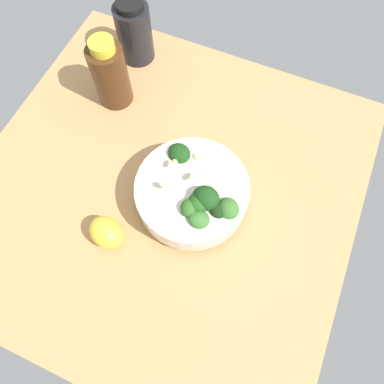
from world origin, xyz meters
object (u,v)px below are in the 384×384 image
at_px(lemon_wedge, 106,232).
at_px(bottle_tall, 110,74).
at_px(bowl_of_broccoli, 193,193).
at_px(bottle_short, 134,32).

distance_m(lemon_wedge, bottle_tall, 0.30).
xyz_separation_m(bowl_of_broccoli, lemon_wedge, (-0.11, -0.12, -0.02)).
bearing_deg(bottle_short, bowl_of_broccoli, -47.76).
relative_size(lemon_wedge, bottle_tall, 0.43).
bearing_deg(bottle_short, bottle_tall, -85.12).
bearing_deg(bowl_of_broccoli, bottle_short, 132.24).
bearing_deg(bowl_of_broccoli, bottle_tall, 147.21).
bearing_deg(bottle_tall, bottle_short, 94.88).
height_order(bowl_of_broccoli, bottle_short, bottle_short).
height_order(lemon_wedge, bottle_short, bottle_short).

